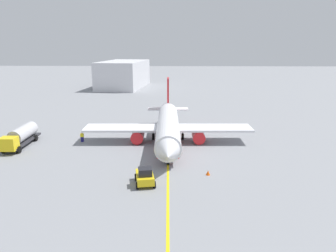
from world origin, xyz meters
The scene contains 8 objects.
ground_plane centered at (0.00, 0.00, 0.00)m, with size 400.00×400.00×0.00m, color gray.
airplane centered at (-0.48, -0.01, 2.69)m, with size 31.58×28.79×9.73m.
fuel_tanker centered at (2.37, -24.27, 1.72)m, with size 10.32×3.07×3.15m.
pushback_tug centered at (16.66, -2.28, 1.01)m, with size 3.91×2.88×2.20m.
refueling_worker centered at (-0.35, -14.88, 0.82)m, with size 0.42×0.56×1.71m.
safety_cone_nose centered at (13.63, 5.57, 0.31)m, with size 0.55×0.55×0.61m, color #F2590F.
distant_hangar centered at (-73.31, -19.58, 5.05)m, with size 31.02×17.84×10.11m.
taxi_line_marking centered at (0.00, 0.00, 0.01)m, with size 60.12×0.30×0.01m, color yellow.
Camera 1 is at (52.08, 1.56, 16.34)m, focal length 34.11 mm.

